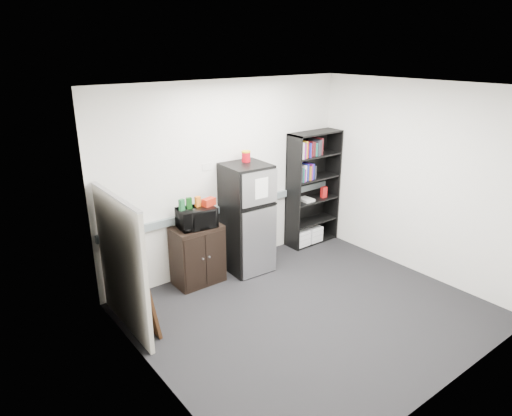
{
  "coord_description": "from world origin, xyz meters",
  "views": [
    {
      "loc": [
        -3.51,
        -3.46,
        3.11
      ],
      "look_at": [
        -0.15,
        0.9,
        1.15
      ],
      "focal_mm": 32.0,
      "sensor_mm": 36.0,
      "label": 1
    }
  ],
  "objects_px": {
    "bookshelf": "(312,186)",
    "cubicle_partition": "(122,264)",
    "microwave": "(197,218)",
    "cabinet": "(198,255)",
    "refrigerator": "(247,218)"
  },
  "relations": [
    {
      "from": "cabinet",
      "to": "microwave",
      "type": "height_order",
      "value": "microwave"
    },
    {
      "from": "bookshelf",
      "to": "microwave",
      "type": "distance_m",
      "value": 2.2
    },
    {
      "from": "cabinet",
      "to": "refrigerator",
      "type": "relative_size",
      "value": 0.52
    },
    {
      "from": "cubicle_partition",
      "to": "microwave",
      "type": "bearing_deg",
      "value": 18.52
    },
    {
      "from": "cabinet",
      "to": "microwave",
      "type": "distance_m",
      "value": 0.55
    },
    {
      "from": "cabinet",
      "to": "microwave",
      "type": "relative_size",
      "value": 1.69
    },
    {
      "from": "bookshelf",
      "to": "microwave",
      "type": "bearing_deg",
      "value": -177.88
    },
    {
      "from": "cabinet",
      "to": "microwave",
      "type": "bearing_deg",
      "value": -90.0
    },
    {
      "from": "cubicle_partition",
      "to": "microwave",
      "type": "height_order",
      "value": "cubicle_partition"
    },
    {
      "from": "cubicle_partition",
      "to": "cabinet",
      "type": "xyz_separation_m",
      "value": [
        1.21,
        0.42,
        -0.4
      ]
    },
    {
      "from": "microwave",
      "to": "refrigerator",
      "type": "bearing_deg",
      "value": 2.56
    },
    {
      "from": "cubicle_partition",
      "to": "cabinet",
      "type": "distance_m",
      "value": 1.34
    },
    {
      "from": "cabinet",
      "to": "refrigerator",
      "type": "bearing_deg",
      "value": -5.87
    },
    {
      "from": "bookshelf",
      "to": "refrigerator",
      "type": "relative_size",
      "value": 1.17
    },
    {
      "from": "bookshelf",
      "to": "cubicle_partition",
      "type": "relative_size",
      "value": 1.14
    }
  ]
}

